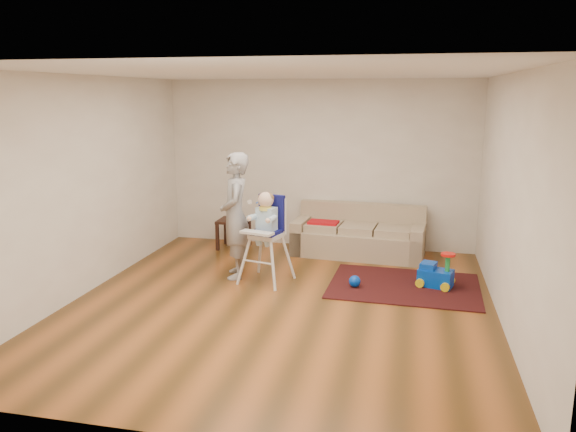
% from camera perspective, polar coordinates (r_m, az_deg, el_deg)
% --- Properties ---
extents(ground, '(5.50, 5.50, 0.00)m').
position_cam_1_polar(ground, '(6.82, -0.74, -8.95)').
color(ground, '#4D3113').
rests_on(ground, ground).
extents(room_envelope, '(5.04, 5.52, 2.72)m').
position_cam_1_polar(room_envelope, '(6.89, 0.23, 7.35)').
color(room_envelope, beige).
rests_on(room_envelope, ground).
extents(sofa, '(2.06, 0.98, 0.77)m').
position_cam_1_polar(sofa, '(8.77, 7.16, -1.53)').
color(sofa, tan).
rests_on(sofa, ground).
extents(side_table, '(0.47, 0.47, 0.47)m').
position_cam_1_polar(side_table, '(9.20, -5.54, -1.78)').
color(side_table, black).
rests_on(side_table, ground).
extents(area_rug, '(1.97, 1.51, 0.02)m').
position_cam_1_polar(area_rug, '(7.57, 11.71, -6.95)').
color(area_rug, black).
rests_on(area_rug, ground).
extents(ride_on_toy, '(0.50, 0.41, 0.47)m').
position_cam_1_polar(ride_on_toy, '(7.56, 14.81, -5.21)').
color(ride_on_toy, '#063EC5').
rests_on(ride_on_toy, area_rug).
extents(toy_ball, '(0.15, 0.15, 0.15)m').
position_cam_1_polar(toy_ball, '(7.38, 6.79, -6.60)').
color(toy_ball, '#063EC5').
rests_on(toy_ball, area_rug).
extents(high_chair, '(0.69, 0.69, 1.23)m').
position_cam_1_polar(high_chair, '(7.44, -2.24, -2.32)').
color(high_chair, silver).
rests_on(high_chair, ground).
extents(adult, '(0.58, 0.72, 1.71)m').
position_cam_1_polar(adult, '(7.62, -5.38, 0.02)').
color(adult, gray).
rests_on(adult, ground).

